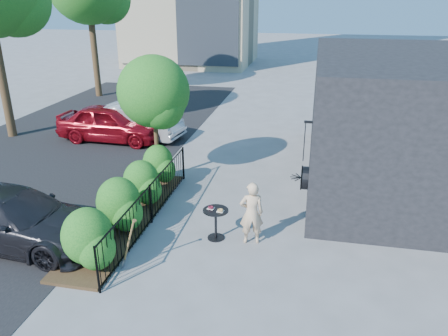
% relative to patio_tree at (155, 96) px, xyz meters
% --- Properties ---
extents(ground, '(120.00, 120.00, 0.00)m').
position_rel_patio_tree_xyz_m(ground, '(2.24, -2.76, -2.76)').
color(ground, gray).
rests_on(ground, ground).
extents(shop_building, '(6.22, 9.00, 4.00)m').
position_rel_patio_tree_xyz_m(shop_building, '(7.73, 1.74, -0.76)').
color(shop_building, black).
rests_on(shop_building, ground).
extents(fence, '(0.05, 6.05, 1.10)m').
position_rel_patio_tree_xyz_m(fence, '(0.74, -2.76, -2.20)').
color(fence, black).
rests_on(fence, ground).
extents(planting_bed, '(1.30, 6.00, 0.08)m').
position_rel_patio_tree_xyz_m(planting_bed, '(0.04, -2.76, -2.72)').
color(planting_bed, '#382616').
rests_on(planting_bed, ground).
extents(shrubs, '(1.10, 5.60, 1.24)m').
position_rel_patio_tree_xyz_m(shrubs, '(0.14, -2.66, -2.06)').
color(shrubs, '#145A1B').
rests_on(shrubs, ground).
extents(patio_tree, '(2.20, 2.20, 3.94)m').
position_rel_patio_tree_xyz_m(patio_tree, '(0.00, 0.00, 0.00)').
color(patio_tree, '#3F2B19').
rests_on(patio_tree, ground).
extents(street, '(9.00, 30.00, 0.01)m').
position_rel_patio_tree_xyz_m(street, '(-4.76, 0.24, -2.76)').
color(street, black).
rests_on(street, ground).
extents(cafe_table, '(0.63, 0.63, 0.84)m').
position_rel_patio_tree_xyz_m(cafe_table, '(2.58, -3.20, -2.22)').
color(cafe_table, black).
rests_on(cafe_table, ground).
extents(woman, '(0.65, 0.51, 1.59)m').
position_rel_patio_tree_xyz_m(woman, '(3.46, -3.20, -1.97)').
color(woman, beige).
rests_on(woman, ground).
extents(shovel, '(0.43, 0.16, 1.26)m').
position_rel_patio_tree_xyz_m(shovel, '(0.98, -4.82, -2.21)').
color(shovel, brown).
rests_on(shovel, ground).
extents(car_red, '(4.43, 1.91, 1.49)m').
position_rel_patio_tree_xyz_m(car_red, '(-3.31, 3.53, -2.02)').
color(car_red, maroon).
rests_on(car_red, ground).
extents(car_silver, '(4.45, 2.09, 1.41)m').
position_rel_patio_tree_xyz_m(car_silver, '(-2.61, 4.12, -2.06)').
color(car_silver, '#A5A5AA').
rests_on(car_silver, ground).
extents(car_darkgrey, '(4.77, 2.20, 1.35)m').
position_rel_patio_tree_xyz_m(car_darkgrey, '(-2.13, -4.37, -2.09)').
color(car_darkgrey, black).
rests_on(car_darkgrey, ground).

